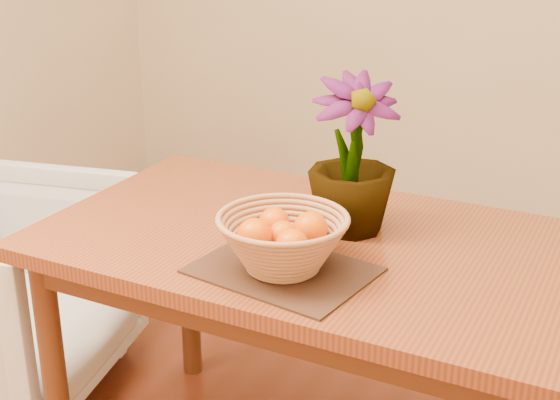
% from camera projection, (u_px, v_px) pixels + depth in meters
% --- Properties ---
extents(table, '(1.40, 0.80, 0.75)m').
position_uv_depth(table, '(322.00, 271.00, 1.94)').
color(table, maroon).
rests_on(table, floor).
extents(placemat, '(0.41, 0.34, 0.01)m').
position_uv_depth(placemat, '(283.00, 270.00, 1.74)').
color(placemat, '#3C2116').
rests_on(placemat, table).
extents(wicker_basket, '(0.29, 0.29, 0.12)m').
position_uv_depth(wicker_basket, '(283.00, 245.00, 1.72)').
color(wicker_basket, '#B2754A').
rests_on(wicker_basket, placemat).
extents(orange_pile, '(0.17, 0.17, 0.08)m').
position_uv_depth(orange_pile, '(283.00, 233.00, 1.71)').
color(orange_pile, '#E55503').
rests_on(orange_pile, wicker_basket).
extents(potted_plant, '(0.31, 0.31, 0.39)m').
position_uv_depth(potted_plant, '(353.00, 156.00, 1.89)').
color(potted_plant, '#184012').
rests_on(potted_plant, table).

